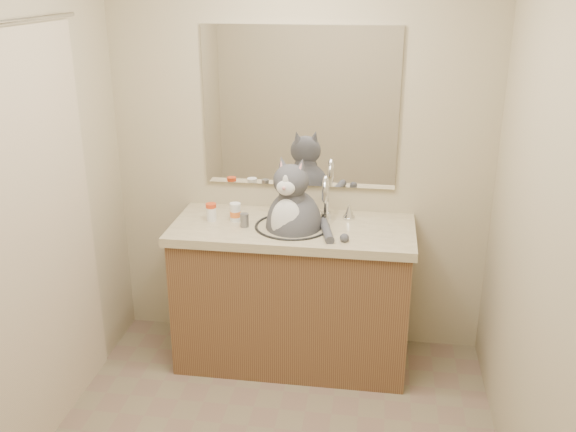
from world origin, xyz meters
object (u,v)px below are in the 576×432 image
object	(u,v)px
pill_bottle_redcap	(211,212)
grey_canister	(244,220)
cat	(293,221)
pill_bottle_orange	(235,212)

from	to	relation	value
pill_bottle_redcap	grey_canister	size ratio (longest dim) A/B	1.34
pill_bottle_redcap	grey_canister	distance (m)	0.21
cat	pill_bottle_redcap	xyz separation A→B (m)	(-0.47, 0.04, 0.01)
pill_bottle_redcap	cat	bearing A→B (deg)	-4.53
pill_bottle_redcap	pill_bottle_orange	distance (m)	0.14
cat	pill_bottle_orange	xyz separation A→B (m)	(-0.34, 0.05, 0.01)
cat	grey_canister	distance (m)	0.27
pill_bottle_redcap	pill_bottle_orange	world-z (taller)	pill_bottle_orange
cat	pill_bottle_redcap	size ratio (longest dim) A/B	6.12
cat	pill_bottle_orange	distance (m)	0.34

